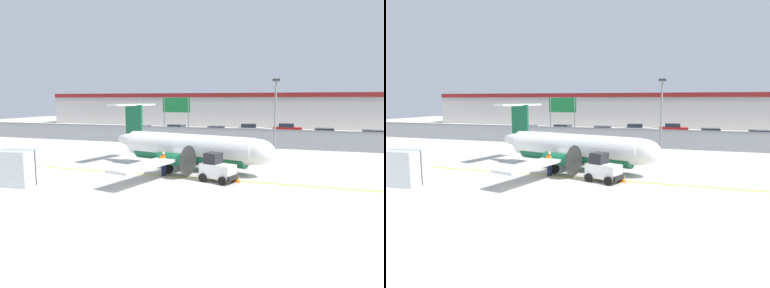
% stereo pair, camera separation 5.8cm
% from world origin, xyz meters
% --- Properties ---
extents(ground_plane, '(140.00, 140.00, 0.01)m').
position_xyz_m(ground_plane, '(0.00, 2.00, 0.00)').
color(ground_plane, '#BCB7AD').
extents(perimeter_fence, '(98.00, 0.10, 2.10)m').
position_xyz_m(perimeter_fence, '(0.00, 18.00, 1.12)').
color(perimeter_fence, gray).
rests_on(perimeter_fence, ground).
extents(parking_lot_strip, '(98.00, 17.00, 0.12)m').
position_xyz_m(parking_lot_strip, '(0.00, 29.50, 0.06)').
color(parking_lot_strip, '#38383A').
rests_on(parking_lot_strip, ground).
extents(background_building, '(91.00, 8.10, 6.50)m').
position_xyz_m(background_building, '(0.00, 47.99, 3.26)').
color(background_building, '#BCB7B2').
rests_on(background_building, ground).
extents(commuter_airplane, '(13.80, 15.95, 4.92)m').
position_xyz_m(commuter_airplane, '(-0.91, 4.75, 1.60)').
color(commuter_airplane, white).
rests_on(commuter_airplane, ground).
extents(baggage_tug, '(2.56, 1.99, 1.88)m').
position_xyz_m(baggage_tug, '(1.96, 1.43, 0.86)').
color(baggage_tug, silver).
rests_on(baggage_tug, ground).
extents(ground_crew_worker, '(0.48, 0.48, 1.70)m').
position_xyz_m(ground_crew_worker, '(-1.96, 1.92, 0.95)').
color(ground_crew_worker, '#191E4C').
rests_on(ground_crew_worker, ground).
extents(cargo_container, '(2.55, 2.19, 2.20)m').
position_xyz_m(cargo_container, '(-9.69, -3.05, 1.10)').
color(cargo_container, '#B7BCC1').
rests_on(cargo_container, ground).
extents(traffic_cone_near_left, '(0.36, 0.36, 0.64)m').
position_xyz_m(traffic_cone_near_left, '(0.57, 2.73, 0.31)').
color(traffic_cone_near_left, orange).
rests_on(traffic_cone_near_left, ground).
extents(traffic_cone_near_right, '(0.36, 0.36, 0.64)m').
position_xyz_m(traffic_cone_near_right, '(3.24, 1.76, 0.31)').
color(traffic_cone_near_right, orange).
rests_on(traffic_cone_near_right, ground).
extents(parked_car_0, '(4.22, 2.03, 1.58)m').
position_xyz_m(parked_car_0, '(-14.16, 23.50, 0.89)').
color(parked_car_0, '#19662D').
rests_on(parked_car_0, parking_lot_strip).
extents(parked_car_1, '(4.36, 2.36, 1.58)m').
position_xyz_m(parked_car_1, '(-10.19, 26.18, 0.89)').
color(parked_car_1, silver).
rests_on(parked_car_1, parking_lot_strip).
extents(parked_car_2, '(4.35, 2.33, 1.58)m').
position_xyz_m(parked_car_2, '(-3.90, 25.41, 0.89)').
color(parked_car_2, gray).
rests_on(parked_car_2, parking_lot_strip).
extents(parked_car_3, '(4.37, 2.39, 1.58)m').
position_xyz_m(parked_car_3, '(-0.38, 31.21, 0.89)').
color(parked_car_3, silver).
rests_on(parked_car_3, parking_lot_strip).
extents(parked_car_4, '(4.28, 2.18, 1.58)m').
position_xyz_m(parked_car_4, '(4.91, 33.68, 0.89)').
color(parked_car_4, red).
rests_on(parked_car_4, parking_lot_strip).
extents(parked_car_5, '(4.26, 2.12, 1.58)m').
position_xyz_m(parked_car_5, '(9.64, 26.23, 0.89)').
color(parked_car_5, gray).
rests_on(parked_car_5, parking_lot_strip).
extents(parked_car_6, '(4.34, 2.30, 1.58)m').
position_xyz_m(parked_car_6, '(14.93, 25.19, 0.89)').
color(parked_car_6, slate).
rests_on(parked_car_6, parking_lot_strip).
extents(apron_light_pole, '(0.70, 0.30, 7.27)m').
position_xyz_m(apron_light_pole, '(4.56, 14.39, 4.30)').
color(apron_light_pole, slate).
rests_on(apron_light_pole, ground).
extents(highway_sign, '(3.60, 0.14, 5.50)m').
position_xyz_m(highway_sign, '(-7.92, 20.38, 4.14)').
color(highway_sign, slate).
rests_on(highway_sign, ground).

